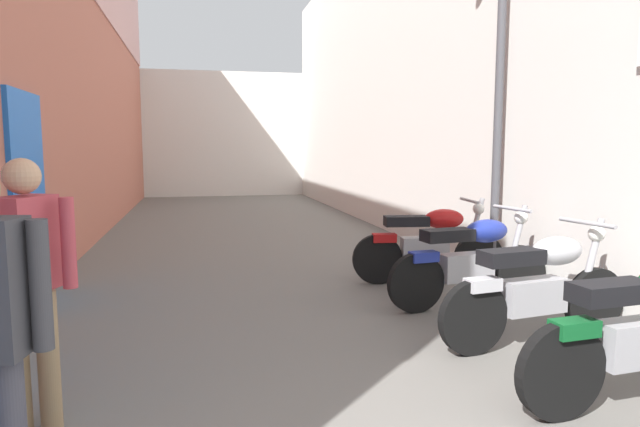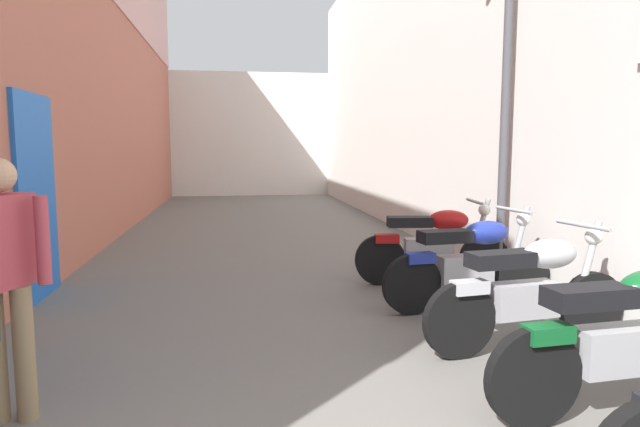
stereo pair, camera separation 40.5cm
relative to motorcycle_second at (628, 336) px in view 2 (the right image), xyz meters
name	(u,v)px [view 2 (the right image)]	position (x,y,z in m)	size (l,w,h in m)	color
ground_plane	(276,260)	(-1.75, 5.02, -0.50)	(34.52, 34.52, 0.00)	#66635E
building_left	(90,13)	(-4.63, 6.98, 3.34)	(0.45, 18.52, 7.62)	#B76651
building_right	(424,65)	(1.14, 7.02, 2.63)	(0.45, 18.52, 6.27)	silver
building_far_end	(250,135)	(-1.75, 17.28, 1.60)	(8.38, 2.00, 4.21)	silver
motorcycle_second	(628,336)	(0.00, 0.00, 0.00)	(1.85, 0.58, 1.04)	black
motorcycle_third	(530,289)	(0.00, 1.11, 0.00)	(1.84, 0.58, 1.04)	black
motorcycle_fourth	(470,261)	(0.00, 2.25, 0.00)	(1.85, 0.58, 1.04)	black
motorcycle_fifth	(433,243)	(0.00, 3.29, 0.00)	(1.84, 0.58, 1.04)	black
pedestrian_mid_alley	(4,270)	(-3.66, 0.51, 0.42)	(0.52, 0.39, 1.57)	#8C7251
street_lamp	(500,48)	(0.70, 3.19, 2.26)	(0.79, 0.18, 4.73)	#47474C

